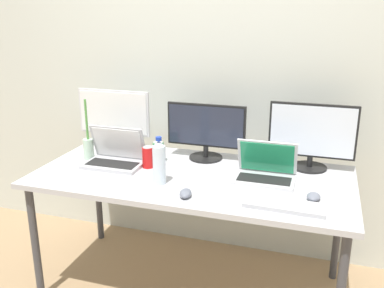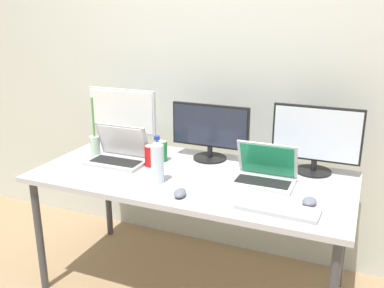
{
  "view_description": "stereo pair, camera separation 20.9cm",
  "coord_description": "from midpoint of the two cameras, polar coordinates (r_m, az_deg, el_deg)",
  "views": [
    {
      "loc": [
        0.67,
        -2.14,
        1.63
      ],
      "look_at": [
        0.0,
        0.0,
        0.92
      ],
      "focal_mm": 40.0,
      "sensor_mm": 36.0,
      "label": 1
    },
    {
      "loc": [
        0.87,
        -2.07,
        1.63
      ],
      "look_at": [
        0.0,
        0.0,
        0.92
      ],
      "focal_mm": 40.0,
      "sensor_mm": 36.0,
      "label": 2
    }
  ],
  "objects": [
    {
      "name": "monitor_right",
      "position": [
        2.5,
        18.54,
        0.66
      ],
      "size": [
        0.49,
        0.2,
        0.38
      ],
      "color": "black",
      "rests_on": "work_desk"
    },
    {
      "name": "laptop_silver",
      "position": [
        2.6,
        -7.41,
        -1.34
      ],
      "size": [
        0.34,
        0.22,
        0.23
      ],
      "color": "#B7B7BC",
      "rests_on": "work_desk"
    },
    {
      "name": "work_desk",
      "position": [
        2.43,
        2.47,
        -5.34
      ],
      "size": [
        1.77,
        0.84,
        0.74
      ],
      "color": "#424247",
      "rests_on": "ground"
    },
    {
      "name": "laptop_secondary",
      "position": [
        2.33,
        12.23,
        -3.94
      ],
      "size": [
        0.32,
        0.22,
        0.22
      ],
      "color": "silver",
      "rests_on": "work_desk"
    },
    {
      "name": "monitor_center",
      "position": [
        2.61,
        4.66,
        1.76
      ],
      "size": [
        0.49,
        0.21,
        0.34
      ],
      "color": "black",
      "rests_on": "work_desk"
    },
    {
      "name": "bamboo_vase",
      "position": [
        2.73,
        -10.7,
        -0.0
      ],
      "size": [
        0.06,
        0.06,
        0.38
      ],
      "color": "#B2D1B7",
      "rests_on": "work_desk"
    },
    {
      "name": "water_bottle",
      "position": [
        2.27,
        -2.02,
        -2.34
      ],
      "size": [
        0.07,
        0.07,
        0.26
      ],
      "color": "silver",
      "rests_on": "work_desk"
    },
    {
      "name": "mouse_by_laptop",
      "position": [
        2.13,
        1.21,
        -6.6
      ],
      "size": [
        0.08,
        0.11,
        0.04
      ],
      "primitive_type": "ellipsoid",
      "rotation": [
        0.0,
        0.0,
        0.19
      ],
      "color": "slate",
      "rests_on": "work_desk"
    },
    {
      "name": "wall_back",
      "position": [
        2.82,
        6.91,
        10.74
      ],
      "size": [
        7.0,
        0.08,
        2.6
      ],
      "primitive_type": "cube",
      "color": "silver",
      "rests_on": "ground"
    },
    {
      "name": "soda_can_by_laptop",
      "position": [
        2.52,
        -3.23,
        -1.62
      ],
      "size": [
        0.07,
        0.07,
        0.13
      ],
      "color": "red",
      "rests_on": "work_desk"
    },
    {
      "name": "monitor_left",
      "position": [
        2.83,
        -7.25,
        3.7
      ],
      "size": [
        0.49,
        0.21,
        0.4
      ],
      "color": "silver",
      "rests_on": "work_desk"
    },
    {
      "name": "soda_can_near_keyboard",
      "position": [
        2.6,
        -1.75,
        -0.98
      ],
      "size": [
        0.07,
        0.07,
        0.13
      ],
      "color": "#197F33",
      "rests_on": "work_desk"
    },
    {
      "name": "keyboard_main",
      "position": [
        2.05,
        14.23,
        -8.48
      ],
      "size": [
        0.39,
        0.15,
        0.02
      ],
      "primitive_type": "cube",
      "rotation": [
        0.0,
        0.0,
        -0.04
      ],
      "color": "#B2B2B7",
      "rests_on": "work_desk"
    },
    {
      "name": "mouse_by_keyboard",
      "position": [
        2.15,
        18.13,
        -7.34
      ],
      "size": [
        0.07,
        0.1,
        0.03
      ],
      "primitive_type": "ellipsoid",
      "rotation": [
        0.0,
        0.0,
        -0.08
      ],
      "color": "slate",
      "rests_on": "work_desk"
    },
    {
      "name": "ground_plane",
      "position": [
        2.77,
        2.27,
        -18.49
      ],
      "size": [
        16.0,
        16.0,
        0.0
      ],
      "primitive_type": "plane",
      "color": "#9E7F5B"
    }
  ]
}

